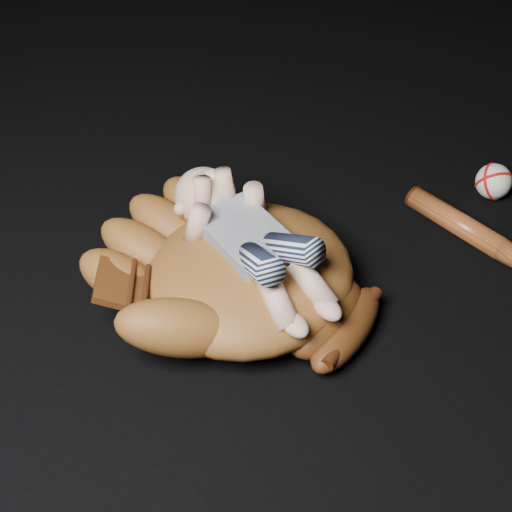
# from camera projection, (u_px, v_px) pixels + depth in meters

# --- Properties ---
(baseball_glove) EXTENTS (0.65, 0.69, 0.17)m
(baseball_glove) POSITION_uv_depth(u_px,v_px,m) (249.00, 267.00, 1.35)
(baseball_glove) COLOR brown
(baseball_glove) RESTS_ON ground
(newborn_baby) EXTENTS (0.21, 0.41, 0.16)m
(newborn_baby) POSITION_uv_depth(u_px,v_px,m) (256.00, 242.00, 1.31)
(newborn_baby) COLOR #E0AB90
(newborn_baby) RESTS_ON baseball_glove
(baseball) EXTENTS (0.08, 0.08, 0.07)m
(baseball) POSITION_uv_depth(u_px,v_px,m) (494.00, 181.00, 1.62)
(baseball) COLOR white
(baseball) RESTS_ON ground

